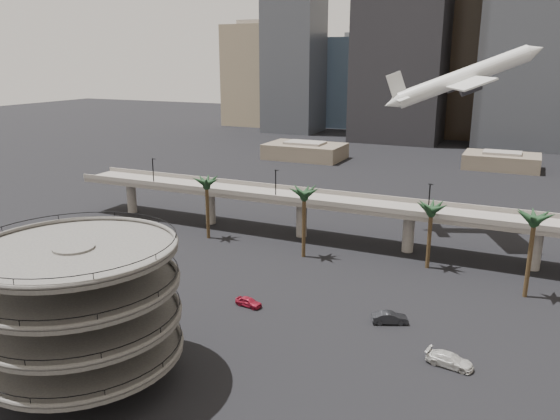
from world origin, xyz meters
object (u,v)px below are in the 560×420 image
at_px(car_b, 390,318).
at_px(parking_ramp, 79,302).
at_px(car_c, 450,360).
at_px(overpass, 353,208).
at_px(car_a, 249,302).
at_px(airborne_jet, 462,78).

bearing_deg(car_b, parking_ramp, 111.31).
bearing_deg(car_c, car_b, 57.83).
height_order(overpass, car_c, overpass).
bearing_deg(car_b, car_a, 75.64).
distance_m(airborne_jet, car_c, 65.39).
distance_m(overpass, car_a, 35.10).
relative_size(overpass, car_a, 31.32).
bearing_deg(overpass, parking_ramp, -102.43).
bearing_deg(car_b, overpass, 2.23).
bearing_deg(parking_ramp, car_c, 28.85).
height_order(parking_ramp, overpass, parking_ramp).
distance_m(parking_ramp, overpass, 60.46).
bearing_deg(parking_ramp, car_a, 72.91).
relative_size(parking_ramp, airborne_jet, 0.72).
height_order(car_a, car_b, car_b).
bearing_deg(car_b, car_c, -154.62).
distance_m(parking_ramp, car_c, 43.53).
xyz_separation_m(airborne_jet, car_b, (-1.01, -49.09, -31.00)).
bearing_deg(car_b, airborne_jet, -25.22).
xyz_separation_m(parking_ramp, car_c, (37.30, 20.55, -9.02)).
bearing_deg(parking_ramp, overpass, 77.57).
height_order(parking_ramp, car_a, parking_ramp).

